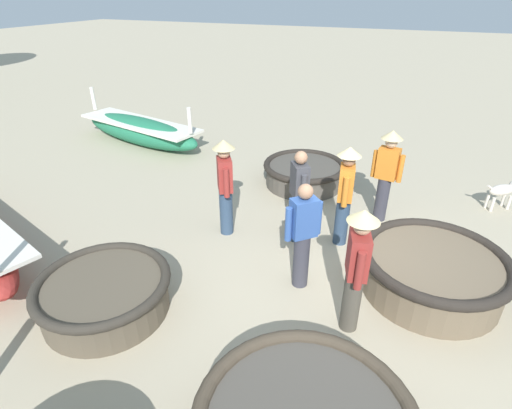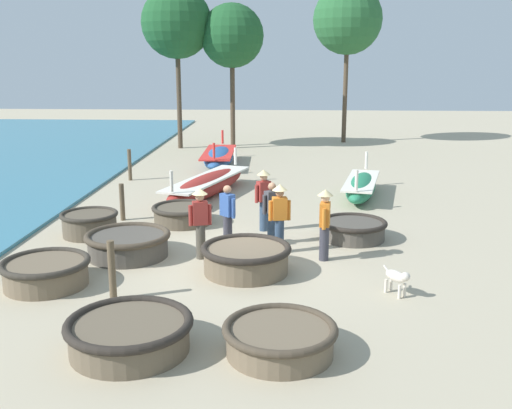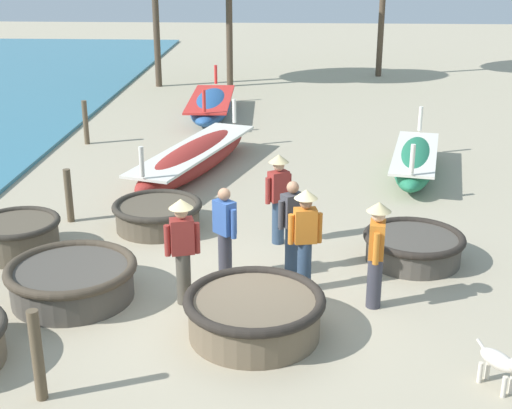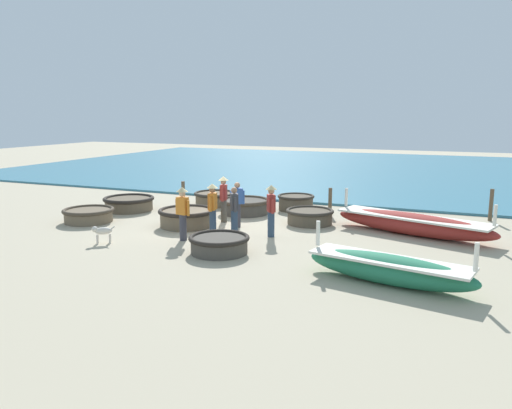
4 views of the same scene
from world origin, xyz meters
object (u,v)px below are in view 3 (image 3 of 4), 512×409
(fisherman_standing_right, at_px, (225,232))
(fisherman_by_coracle, at_px, (278,193))
(mooring_post_shoreline, at_px, (37,356))
(fisherman_with_hat, at_px, (292,224))
(fisherman_crouching, at_px, (182,244))
(coracle_nearest, at_px, (254,313))
(mooring_post_inland, at_px, (86,122))
(dog, at_px, (501,363))
(coracle_beside_post, at_px, (413,246))
(fisherman_hauling, at_px, (376,248))
(coracle_far_right, at_px, (158,214))
(long_boat_ochre_hull, at_px, (211,105))
(coracle_weathered, at_px, (18,235))
(long_boat_white_hull, at_px, (195,158))
(coracle_upturned, at_px, (72,279))
(long_boat_green_hull, at_px, (415,161))
(fisherman_standing_left, at_px, (305,234))
(mooring_post_mid_beach, at_px, (69,196))

(fisherman_standing_right, distance_m, fisherman_by_coracle, 1.77)
(fisherman_standing_right, xyz_separation_m, mooring_post_shoreline, (-1.90, -3.30, -0.24))
(fisherman_with_hat, height_order, fisherman_crouching, fisherman_crouching)
(coracle_nearest, relative_size, mooring_post_inland, 1.66)
(dog, bearing_deg, fisherman_standing_right, 141.79)
(coracle_beside_post, height_order, fisherman_with_hat, fisherman_with_hat)
(mooring_post_shoreline, bearing_deg, fisherman_hauling, 30.97)
(coracle_far_right, relative_size, mooring_post_inland, 1.44)
(coracle_far_right, relative_size, dog, 2.91)
(fisherman_crouching, bearing_deg, long_boat_ochre_hull, 94.46)
(coracle_weathered, height_order, long_boat_white_hull, long_boat_white_hull)
(long_boat_ochre_hull, relative_size, fisherman_with_hat, 2.97)
(mooring_post_inland, bearing_deg, coracle_upturned, -75.79)
(long_boat_green_hull, xyz_separation_m, fisherman_crouching, (-4.45, -6.48, 0.59))
(coracle_far_right, bearing_deg, coracle_nearest, -61.90)
(fisherman_by_coracle, bearing_deg, mooring_post_inland, 129.20)
(coracle_beside_post, relative_size, long_boat_ochre_hull, 0.37)
(fisherman_by_coracle, xyz_separation_m, dog, (2.78, -4.39, -0.59))
(coracle_nearest, bearing_deg, dog, -20.61)
(dog, bearing_deg, fisherman_standing_left, 132.59)
(mooring_post_inland, bearing_deg, coracle_weathered, -83.72)
(coracle_nearest, xyz_separation_m, fisherman_standing_left, (0.70, 1.40, 0.62))
(dog, bearing_deg, mooring_post_inland, 126.59)
(coracle_far_right, xyz_separation_m, fisherman_hauling, (3.78, -2.93, 0.67))
(long_boat_ochre_hull, bearing_deg, mooring_post_shoreline, -91.54)
(coracle_upturned, distance_m, fisherman_crouching, 1.84)
(coracle_beside_post, distance_m, fisherman_hauling, 2.00)
(fisherman_by_coracle, bearing_deg, fisherman_crouching, -120.00)
(coracle_nearest, relative_size, fisherman_hauling, 1.18)
(long_boat_white_hull, xyz_separation_m, mooring_post_mid_beach, (-2.02, -3.26, 0.16))
(coracle_far_right, bearing_deg, long_boat_ochre_hull, 90.10)
(fisherman_standing_right, bearing_deg, long_boat_white_hull, 102.36)
(dog, bearing_deg, coracle_beside_post, 96.98)
(long_boat_ochre_hull, xyz_separation_m, fisherman_by_coracle, (2.32, -9.88, 0.59))
(coracle_upturned, xyz_separation_m, fisherman_standing_left, (3.53, 0.46, 0.64))
(fisherman_standing_right, relative_size, fisherman_hauling, 0.94)
(fisherman_with_hat, bearing_deg, long_boat_green_hull, 61.75)
(coracle_nearest, relative_size, coracle_upturned, 0.99)
(coracle_nearest, bearing_deg, fisherman_standing_left, 63.35)
(coracle_far_right, xyz_separation_m, fisherman_standing_left, (2.75, -2.44, 0.67))
(fisherman_standing_right, bearing_deg, coracle_far_right, 124.73)
(long_boat_ochre_hull, bearing_deg, fisherman_standing_right, -82.51)
(coracle_beside_post, relative_size, dog, 2.94)
(fisherman_by_coracle, relative_size, fisherman_crouching, 1.00)
(coracle_upturned, distance_m, long_boat_ochre_hull, 12.22)
(mooring_post_mid_beach, bearing_deg, long_boat_green_hull, 24.44)
(long_boat_ochre_hull, relative_size, long_boat_green_hull, 1.13)
(coracle_upturned, bearing_deg, coracle_weathered, 131.52)
(fisherman_standing_right, height_order, fisherman_by_coracle, fisherman_by_coracle)
(fisherman_standing_left, bearing_deg, mooring_post_inland, 124.56)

